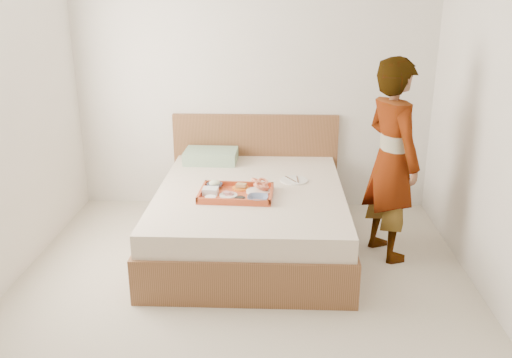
{
  "coord_description": "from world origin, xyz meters",
  "views": [
    {
      "loc": [
        0.24,
        -3.27,
        2.11
      ],
      "look_at": [
        0.07,
        0.9,
        0.65
      ],
      "focal_mm": 37.93,
      "sensor_mm": 36.0,
      "label": 1
    }
  ],
  "objects": [
    {
      "name": "bed",
      "position": [
        0.02,
        1.0,
        0.27
      ],
      "size": [
        1.65,
        2.0,
        0.53
      ],
      "primitive_type": "cube",
      "color": "brown",
      "rests_on": "ground"
    },
    {
      "name": "ground",
      "position": [
        0.0,
        0.0,
        0.0
      ],
      "size": [
        3.5,
        4.0,
        0.01
      ],
      "primitive_type": "cube",
      "color": "beige",
      "rests_on": "ground"
    },
    {
      "name": "wall_front",
      "position": [
        0.0,
        -2.0,
        1.3
      ],
      "size": [
        3.5,
        0.01,
        2.6
      ],
      "primitive_type": "cube",
      "color": "silver",
      "rests_on": "ground"
    },
    {
      "name": "person",
      "position": [
        1.16,
        0.9,
        0.82
      ],
      "size": [
        0.6,
        0.71,
        1.65
      ],
      "primitive_type": "imported",
      "rotation": [
        0.0,
        0.0,
        1.98
      ],
      "color": "beige",
      "rests_on": "ground"
    },
    {
      "name": "prawn_plate",
      "position": [
        0.1,
        0.87,
        0.55
      ],
      "size": [
        0.21,
        0.21,
        0.01
      ],
      "primitive_type": "cylinder",
      "rotation": [
        0.0,
        0.0,
        -0.05
      ],
      "color": "white",
      "rests_on": "tray"
    },
    {
      "name": "bread_plate",
      "position": [
        -0.06,
        0.95,
        0.55
      ],
      "size": [
        0.15,
        0.15,
        0.01
      ],
      "primitive_type": "cylinder",
      "rotation": [
        0.0,
        0.0,
        -0.05
      ],
      "color": "orange",
      "rests_on": "tray"
    },
    {
      "name": "salad_bowl",
      "position": [
        -0.27,
        0.96,
        0.57
      ],
      "size": [
        0.13,
        0.13,
        0.04
      ],
      "primitive_type": "imported",
      "rotation": [
        0.0,
        0.0,
        -0.05
      ],
      "color": "#16224F",
      "rests_on": "tray"
    },
    {
      "name": "meat_plate",
      "position": [
        -0.14,
        0.78,
        0.55
      ],
      "size": [
        0.15,
        0.15,
        0.01
      ],
      "primitive_type": "cylinder",
      "rotation": [
        0.0,
        0.0,
        -0.05
      ],
      "color": "white",
      "rests_on": "tray"
    },
    {
      "name": "sauce_dish",
      "position": [
        -0.04,
        0.66,
        0.56
      ],
      "size": [
        0.09,
        0.09,
        0.03
      ],
      "primitive_type": "cylinder",
      "rotation": [
        0.0,
        0.0,
        -0.05
      ],
      "color": "black",
      "rests_on": "tray"
    },
    {
      "name": "cheese_round",
      "position": [
        -0.28,
        0.68,
        0.56
      ],
      "size": [
        0.09,
        0.09,
        0.03
      ],
      "primitive_type": "cylinder",
      "rotation": [
        0.0,
        0.0,
        -0.05
      ],
      "color": "white",
      "rests_on": "tray"
    },
    {
      "name": "dinner_plate",
      "position": [
        0.4,
        1.21,
        0.54
      ],
      "size": [
        0.29,
        0.29,
        0.01
      ],
      "primitive_type": "cylinder",
      "rotation": [
        0.0,
        0.0,
        0.22
      ],
      "color": "white",
      "rests_on": "bed"
    },
    {
      "name": "navy_bowl_big",
      "position": [
        0.1,
        0.68,
        0.57
      ],
      "size": [
        0.17,
        0.17,
        0.04
      ],
      "primitive_type": "imported",
      "rotation": [
        0.0,
        0.0,
        -0.05
      ],
      "color": "#16224F",
      "rests_on": "tray"
    },
    {
      "name": "pillow",
      "position": [
        -0.4,
        1.73,
        0.59
      ],
      "size": [
        0.51,
        0.35,
        0.12
      ],
      "primitive_type": "cube",
      "rotation": [
        0.0,
        0.0,
        -0.03
      ],
      "color": "#94B692",
      "rests_on": "bed"
    },
    {
      "name": "tray",
      "position": [
        -0.08,
        0.82,
        0.56
      ],
      "size": [
        0.61,
        0.45,
        0.05
      ],
      "primitive_type": "cube",
      "rotation": [
        0.0,
        0.0,
        -0.05
      ],
      "color": "#CF4A31",
      "rests_on": "bed"
    },
    {
      "name": "plastic_tub",
      "position": [
        -0.29,
        0.81,
        0.57
      ],
      "size": [
        0.13,
        0.11,
        0.05
      ],
      "primitive_type": "cube",
      "rotation": [
        0.0,
        0.0,
        -0.05
      ],
      "color": "silver",
      "rests_on": "tray"
    },
    {
      "name": "headboard",
      "position": [
        0.02,
        1.97,
        0.47
      ],
      "size": [
        1.65,
        0.06,
        0.95
      ],
      "primitive_type": "cube",
      "color": "brown",
      "rests_on": "ground"
    },
    {
      "name": "wall_back",
      "position": [
        0.0,
        2.0,
        1.3
      ],
      "size": [
        3.5,
        0.01,
        2.6
      ],
      "primitive_type": "cube",
      "color": "silver",
      "rests_on": "ground"
    }
  ]
}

